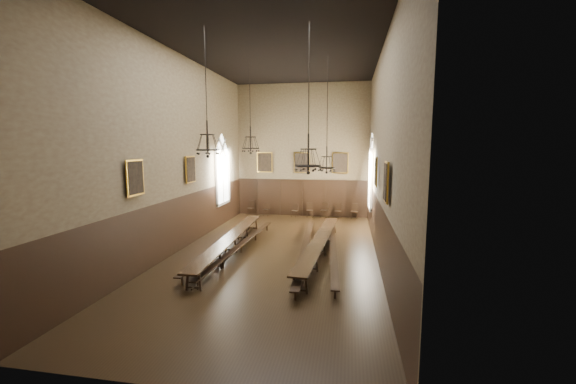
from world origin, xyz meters
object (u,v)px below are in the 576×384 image
(chair_1, at_px, (266,212))
(table_left, at_px, (231,244))
(bench_right_outer, at_px, (333,250))
(chair_3, at_px, (295,213))
(chandelier_front_left, at_px, (208,142))
(chair_0, at_px, (251,211))
(chair_5, at_px, (324,213))
(chandelier_front_right, at_px, (308,157))
(bench_left_inner, at_px, (241,247))
(bench_left_outer, at_px, (224,245))
(chair_6, at_px, (338,214))
(bench_right_inner, at_px, (305,249))
(chandelier_back_left, at_px, (251,143))
(chair_7, at_px, (354,214))
(chandelier_back_right, at_px, (327,160))
(chair_4, at_px, (310,213))
(table_right, at_px, (320,247))

(chair_1, bearing_deg, table_left, -74.68)
(bench_right_outer, bearing_deg, chair_3, 109.93)
(chair_3, height_order, chandelier_front_left, chandelier_front_left)
(chair_0, xyz_separation_m, chair_5, (5.15, 0.01, 0.01))
(chandelier_front_right, bearing_deg, chair_5, 90.98)
(table_left, relative_size, bench_left_inner, 1.04)
(bench_left_outer, xyz_separation_m, chair_0, (-1.09, 8.38, 0.04))
(bench_right_outer, relative_size, chandelier_front_left, 2.15)
(bench_left_inner, bearing_deg, chair_1, 95.78)
(chair_0, height_order, chair_1, chair_0)
(bench_right_outer, xyz_separation_m, chair_6, (-0.07, 8.31, 0.02))
(bench_right_inner, relative_size, chandelier_back_left, 2.26)
(table_left, height_order, chair_7, chair_7)
(bench_left_outer, bearing_deg, chair_7, 54.04)
(chandelier_back_right, relative_size, chandelier_front_left, 1.20)
(chair_0, distance_m, chair_1, 1.14)
(bench_right_inner, xyz_separation_m, chandelier_front_right, (0.42, -2.63, 4.15))
(chair_0, height_order, chair_6, chair_0)
(bench_left_outer, height_order, chair_4, chair_4)
(chair_5, bearing_deg, bench_left_outer, -98.79)
(chandelier_front_right, bearing_deg, chair_3, 101.28)
(chair_7, relative_size, chandelier_front_right, 0.20)
(table_right, relative_size, chandelier_back_right, 1.76)
(bench_left_inner, xyz_separation_m, chair_6, (4.07, 8.54, 0.03))
(bench_right_inner, bearing_deg, bench_left_inner, -178.02)
(bench_right_inner, bearing_deg, bench_left_outer, 178.20)
(chair_1, relative_size, chandelier_back_right, 0.16)
(bench_right_inner, height_order, chandelier_back_left, chandelier_back_left)
(chair_5, bearing_deg, chair_4, -162.36)
(chair_0, xyz_separation_m, chandelier_back_right, (5.70, -6.55, 3.85))
(chair_7, bearing_deg, chair_5, -171.32)
(table_left, relative_size, chair_1, 11.01)
(chair_4, height_order, chair_5, chair_5)
(chair_5, bearing_deg, chair_0, -162.91)
(chandelier_back_right, bearing_deg, table_left, -153.31)
(chair_3, bearing_deg, chair_0, -164.09)
(chair_1, height_order, chair_3, chair_1)
(chair_1, height_order, chair_7, chair_7)
(chandelier_front_left, relative_size, chandelier_front_right, 0.89)
(bench_right_inner, xyz_separation_m, chair_6, (1.15, 8.44, 0.01))
(bench_left_inner, xyz_separation_m, chandelier_front_right, (3.33, -2.53, 4.18))
(bench_left_inner, bearing_deg, chair_0, 103.16)
(chair_7, relative_size, chandelier_back_left, 0.22)
(table_left, relative_size, chandelier_back_left, 2.17)
(table_right, distance_m, bench_right_outer, 0.60)
(chair_6, relative_size, chair_7, 1.00)
(bench_left_outer, xyz_separation_m, chair_5, (4.06, 8.39, 0.05))
(bench_left_outer, height_order, chair_1, chair_1)
(bench_right_outer, bearing_deg, chair_1, 120.92)
(chair_7, bearing_deg, chair_3, -170.32)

